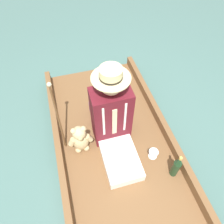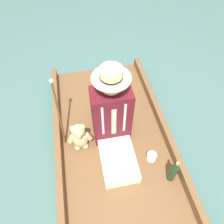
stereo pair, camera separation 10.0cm
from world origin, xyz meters
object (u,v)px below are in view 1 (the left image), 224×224
at_px(walking_cane, 56,111).
at_px(wine_glass, 153,153).
at_px(champagne_bottle, 176,166).
at_px(teddy_bear, 80,139).
at_px(seated_person, 113,120).

bearing_deg(walking_cane, wine_glass, 148.42).
distance_m(walking_cane, champagne_bottle, 1.23).
height_order(teddy_bear, walking_cane, walking_cane).
bearing_deg(walking_cane, champagne_bottle, 142.42).
distance_m(seated_person, walking_cane, 0.55).
height_order(walking_cane, champagne_bottle, walking_cane).
xyz_separation_m(walking_cane, champagne_bottle, (-0.95, 0.73, -0.26)).
relative_size(seated_person, teddy_bear, 2.53).
bearing_deg(teddy_bear, seated_person, -178.35).
bearing_deg(champagne_bottle, walking_cane, -37.58).
relative_size(wine_glass, champagne_bottle, 0.30).
height_order(teddy_bear, champagne_bottle, teddy_bear).
distance_m(seated_person, champagne_bottle, 0.72).
height_order(seated_person, wine_glass, seated_person).
xyz_separation_m(seated_person, wine_glass, (-0.33, 0.30, -0.29)).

